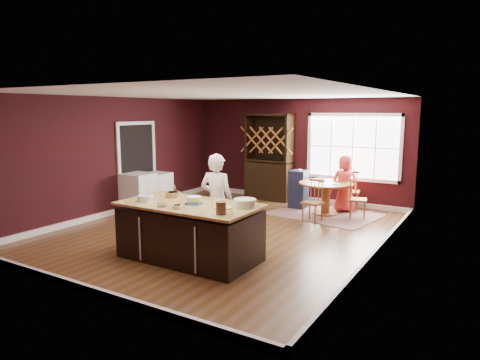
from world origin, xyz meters
name	(u,v)px	position (x,y,z in m)	size (l,w,h in m)	color
room_shell	(225,164)	(0.00, 0.00, 1.35)	(7.00, 7.00, 7.00)	brown
window	(353,147)	(1.50, 3.47, 1.50)	(2.36, 0.10, 1.66)	white
doorway	(137,167)	(-2.97, 0.60, 1.02)	(0.08, 1.26, 2.13)	white
kitchen_island	(190,233)	(0.40, -1.69, 0.44)	(2.28, 1.20, 0.92)	black
dining_table	(326,192)	(1.24, 2.35, 0.53)	(1.23, 1.23, 0.75)	brown
baker	(217,201)	(0.42, -0.94, 0.83)	(0.61, 0.40, 1.66)	silver
layer_cake	(194,200)	(0.51, -1.69, 0.98)	(0.31, 0.31, 0.13)	white
bowl_blue	(145,198)	(-0.32, -1.92, 0.97)	(0.25, 0.25, 0.10)	white
bowl_yellow	(173,195)	(-0.15, -1.43, 0.97)	(0.25, 0.25, 0.09)	#9C7E51
bowl_pink	(162,205)	(0.17, -2.07, 0.95)	(0.16, 0.16, 0.06)	silver
bowl_olive	(177,207)	(0.47, -2.06, 0.95)	(0.15, 0.15, 0.06)	#F7E6AE
drinking_glass	(211,202)	(0.84, -1.70, 1.00)	(0.08, 0.08, 0.15)	silver
dinner_plate	(223,208)	(1.05, -1.69, 0.93)	(0.28, 0.28, 0.02)	beige
white_tub	(245,203)	(1.28, -1.42, 0.98)	(0.35, 0.35, 0.12)	white
stoneware_crock	(221,208)	(1.23, -2.01, 1.01)	(0.15, 0.15, 0.18)	brown
toy_figurine	(222,209)	(1.16, -1.88, 0.96)	(0.05, 0.05, 0.08)	yellow
rug	(325,214)	(1.24, 2.35, 0.01)	(2.30, 1.78, 0.01)	brown
chair_east	(358,198)	(1.98, 2.39, 0.46)	(0.39, 0.37, 0.93)	#9B5830
chair_south	(313,201)	(1.24, 1.54, 0.47)	(0.39, 0.37, 0.93)	brown
chair_north	(350,190)	(1.61, 3.06, 0.50)	(0.42, 0.40, 1.00)	#9C613B
seated_woman	(345,183)	(1.53, 2.84, 0.68)	(0.67, 0.44, 1.37)	#D63C38
high_chair	(299,188)	(0.43, 2.65, 0.49)	(0.40, 0.40, 0.98)	black
toddler	(302,175)	(0.49, 2.70, 0.81)	(0.18, 0.14, 0.26)	#8CA5BF
table_plate	(337,184)	(1.53, 2.23, 0.76)	(0.20, 0.20, 0.01)	beige
table_cup	(321,179)	(1.08, 2.46, 0.80)	(0.12, 0.12, 0.09)	white
hutch	(269,157)	(-0.68, 3.22, 1.16)	(1.26, 0.53, 2.31)	#412411
washer	(139,193)	(-2.64, 0.28, 0.47)	(0.64, 0.62, 0.93)	white
dryer	(157,190)	(-2.64, 0.92, 0.43)	(0.59, 0.57, 0.86)	white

